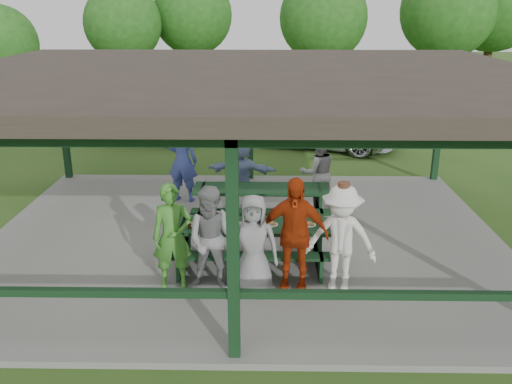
{
  "coord_description": "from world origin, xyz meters",
  "views": [
    {
      "loc": [
        0.38,
        -9.78,
        4.44
      ],
      "look_at": [
        0.22,
        -0.3,
        1.13
      ],
      "focal_mm": 38.0,
      "sensor_mm": 36.0,
      "label": 1
    }
  ],
  "objects_px": {
    "picnic_table_near": "(250,239)",
    "spectator_grey": "(318,172)",
    "contestant_white_fedora": "(341,238)",
    "spectator_blue": "(182,160)",
    "contestant_grey_left": "(213,240)",
    "pickup_truck": "(326,126)",
    "contestant_grey_mid": "(253,244)",
    "spectator_lblue": "(241,173)",
    "picnic_table_far": "(261,200)",
    "farm_trailer": "(150,120)",
    "contestant_green": "(172,237)",
    "contestant_red": "(294,234)"
  },
  "relations": [
    {
      "from": "picnic_table_far",
      "to": "spectator_lblue",
      "type": "relative_size",
      "value": 1.69
    },
    {
      "from": "contestant_red",
      "to": "farm_trailer",
      "type": "height_order",
      "value": "contestant_red"
    },
    {
      "from": "farm_trailer",
      "to": "contestant_grey_left",
      "type": "bearing_deg",
      "value": -61.24
    },
    {
      "from": "spectator_lblue",
      "to": "contestant_red",
      "type": "bearing_deg",
      "value": 114.26
    },
    {
      "from": "picnic_table_near",
      "to": "contestant_grey_left",
      "type": "xyz_separation_m",
      "value": [
        -0.56,
        -0.89,
        0.39
      ]
    },
    {
      "from": "spectator_lblue",
      "to": "contestant_white_fedora",
      "type": "bearing_deg",
      "value": 124.59
    },
    {
      "from": "contestant_red",
      "to": "spectator_grey",
      "type": "xyz_separation_m",
      "value": [
        0.71,
        3.58,
        -0.09
      ]
    },
    {
      "from": "pickup_truck",
      "to": "contestant_grey_mid",
      "type": "bearing_deg",
      "value": -170.37
    },
    {
      "from": "contestant_grey_left",
      "to": "contestant_grey_mid",
      "type": "xyz_separation_m",
      "value": [
        0.63,
        -0.02,
        -0.06
      ]
    },
    {
      "from": "contestant_grey_mid",
      "to": "spectator_blue",
      "type": "xyz_separation_m",
      "value": [
        -1.71,
        4.18,
        0.16
      ]
    },
    {
      "from": "contestant_red",
      "to": "pickup_truck",
      "type": "relative_size",
      "value": 0.39
    },
    {
      "from": "contestant_red",
      "to": "contestant_grey_left",
      "type": "bearing_deg",
      "value": -166.76
    },
    {
      "from": "contestant_red",
      "to": "spectator_blue",
      "type": "xyz_separation_m",
      "value": [
        -2.34,
        4.06,
        0.03
      ]
    },
    {
      "from": "contestant_white_fedora",
      "to": "spectator_blue",
      "type": "relative_size",
      "value": 0.93
    },
    {
      "from": "picnic_table_far",
      "to": "spectator_grey",
      "type": "xyz_separation_m",
      "value": [
        1.24,
        0.79,
        0.36
      ]
    },
    {
      "from": "contestant_grey_mid",
      "to": "contestant_white_fedora",
      "type": "distance_m",
      "value": 1.37
    },
    {
      "from": "spectator_grey",
      "to": "pickup_truck",
      "type": "bearing_deg",
      "value": -109.09
    },
    {
      "from": "picnic_table_near",
      "to": "spectator_grey",
      "type": "distance_m",
      "value": 3.14
    },
    {
      "from": "spectator_grey",
      "to": "pickup_truck",
      "type": "distance_m",
      "value": 6.06
    },
    {
      "from": "contestant_green",
      "to": "spectator_blue",
      "type": "xyz_separation_m",
      "value": [
        -0.43,
        4.05,
        0.1
      ]
    },
    {
      "from": "picnic_table_near",
      "to": "spectator_lblue",
      "type": "xyz_separation_m",
      "value": [
        -0.29,
        2.76,
        0.34
      ]
    },
    {
      "from": "spectator_grey",
      "to": "contestant_red",
      "type": "bearing_deg",
      "value": 67.36
    },
    {
      "from": "contestant_grey_mid",
      "to": "spectator_grey",
      "type": "height_order",
      "value": "spectator_grey"
    },
    {
      "from": "contestant_green",
      "to": "contestant_red",
      "type": "xyz_separation_m",
      "value": [
        1.91,
        -0.01,
        0.07
      ]
    },
    {
      "from": "picnic_table_near",
      "to": "contestant_red",
      "type": "distance_m",
      "value": 1.15
    },
    {
      "from": "contestant_grey_left",
      "to": "pickup_truck",
      "type": "relative_size",
      "value": 0.36
    },
    {
      "from": "contestant_green",
      "to": "contestant_grey_left",
      "type": "bearing_deg",
      "value": -18.46
    },
    {
      "from": "spectator_lblue",
      "to": "pickup_truck",
      "type": "xyz_separation_m",
      "value": [
        2.5,
        6.04,
        -0.26
      ]
    },
    {
      "from": "contestant_grey_left",
      "to": "spectator_lblue",
      "type": "distance_m",
      "value": 3.66
    },
    {
      "from": "contestant_green",
      "to": "farm_trailer",
      "type": "distance_m",
      "value": 10.56
    },
    {
      "from": "pickup_truck",
      "to": "spectator_lblue",
      "type": "bearing_deg",
      "value": 179.54
    },
    {
      "from": "picnic_table_far",
      "to": "contestant_grey_mid",
      "type": "distance_m",
      "value": 2.93
    },
    {
      "from": "contestant_grey_mid",
      "to": "farm_trailer",
      "type": "height_order",
      "value": "contestant_grey_mid"
    },
    {
      "from": "contestant_grey_mid",
      "to": "contestant_white_fedora",
      "type": "height_order",
      "value": "contestant_white_fedora"
    },
    {
      "from": "contestant_grey_left",
      "to": "farm_trailer",
      "type": "height_order",
      "value": "contestant_grey_left"
    },
    {
      "from": "farm_trailer",
      "to": "spectator_grey",
      "type": "bearing_deg",
      "value": -40.77
    },
    {
      "from": "contestant_grey_mid",
      "to": "pickup_truck",
      "type": "xyz_separation_m",
      "value": [
        2.14,
        9.71,
        -0.24
      ]
    },
    {
      "from": "spectator_blue",
      "to": "pickup_truck",
      "type": "bearing_deg",
      "value": -111.55
    },
    {
      "from": "picnic_table_far",
      "to": "spectator_lblue",
      "type": "xyz_separation_m",
      "value": [
        -0.45,
        0.76,
        0.34
      ]
    },
    {
      "from": "spectator_lblue",
      "to": "pickup_truck",
      "type": "height_order",
      "value": "spectator_lblue"
    },
    {
      "from": "farm_trailer",
      "to": "contestant_green",
      "type": "bearing_deg",
      "value": -64.46
    },
    {
      "from": "contestant_grey_left",
      "to": "spectator_lblue",
      "type": "bearing_deg",
      "value": 89.4
    },
    {
      "from": "picnic_table_near",
      "to": "farm_trailer",
      "type": "relative_size",
      "value": 0.66
    },
    {
      "from": "spectator_blue",
      "to": "spectator_lblue",
      "type": "bearing_deg",
      "value": 172.73
    },
    {
      "from": "spectator_blue",
      "to": "spectator_grey",
      "type": "bearing_deg",
      "value": -175.56
    },
    {
      "from": "picnic_table_near",
      "to": "spectator_lblue",
      "type": "relative_size",
      "value": 1.65
    },
    {
      "from": "contestant_green",
      "to": "spectator_lblue",
      "type": "xyz_separation_m",
      "value": [
        0.92,
        3.54,
        -0.05
      ]
    },
    {
      "from": "contestant_white_fedora",
      "to": "spectator_blue",
      "type": "distance_m",
      "value": 5.11
    },
    {
      "from": "contestant_grey_mid",
      "to": "contestant_red",
      "type": "distance_m",
      "value": 0.65
    },
    {
      "from": "contestant_grey_mid",
      "to": "spectator_lblue",
      "type": "bearing_deg",
      "value": 100.06
    }
  ]
}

